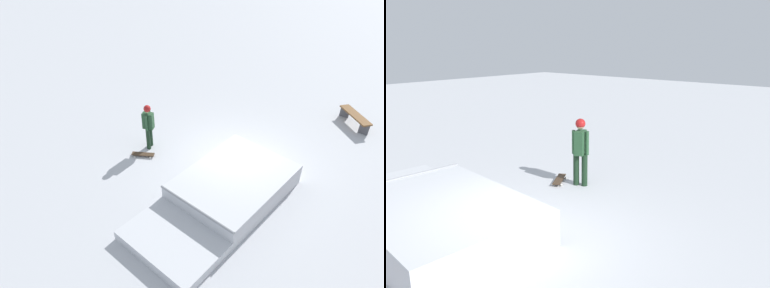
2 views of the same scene
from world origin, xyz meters
TOP-DOWN VIEW (x-y plane):
  - ground_plane at (0.00, 0.00)m, footprint 60.00×60.00m
  - skate_ramp at (1.87, 0.91)m, footprint 5.57×2.99m
  - skater at (1.19, -2.78)m, footprint 0.41×0.44m
  - skateboard at (1.75, -2.60)m, footprint 0.58×0.79m
  - park_bench at (-4.86, 2.63)m, footprint 1.32×1.49m

SIDE VIEW (x-z plane):
  - ground_plane at x=0.00m, z-range 0.00..0.00m
  - skateboard at x=1.75m, z-range 0.03..0.12m
  - skate_ramp at x=1.87m, z-range -0.05..0.69m
  - park_bench at x=-4.86m, z-range 0.12..0.60m
  - skater at x=1.19m, z-range 0.14..1.87m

